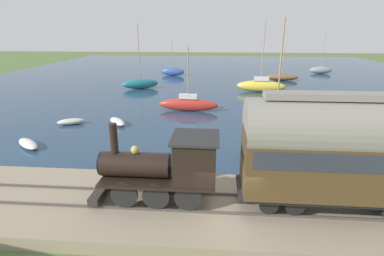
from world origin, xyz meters
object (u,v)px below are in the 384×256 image
Objects in this scene: sailboat_teal at (141,84)px; sailboat_black at (273,147)px; sailboat_yellow at (261,86)px; sailboat_brown at (282,77)px; rowboat_mid_harbor at (71,122)px; sailboat_red at (188,104)px; rowboat_far_out at (28,144)px; steam_locomotive at (168,164)px; sailboat_blue at (173,72)px; passenger_coach at (344,148)px; rowboat_near_shore at (117,122)px; sailboat_gray at (321,70)px; rowboat_off_pier at (116,163)px.

sailboat_black is at bearing -170.75° from sailboat_teal.
sailboat_teal is 16.05m from sailboat_yellow.
sailboat_brown is 33.87m from rowboat_mid_harbor.
rowboat_far_out is (-10.53, 10.02, -0.45)m from sailboat_red.
steam_locomotive is 0.59× the size of sailboat_yellow.
rowboat_mid_harbor is at bearing 34.12° from rowboat_far_out.
sailboat_black is (-34.22, -11.41, -0.21)m from sailboat_blue.
passenger_coach is at bearing -152.49° from sailboat_red.
sailboat_yellow is (27.82, -7.64, -1.53)m from steam_locomotive.
sailboat_teal is at bearing 33.32° from rowboat_far_out.
rowboat_near_shore is 1.04× the size of rowboat_mid_harbor.
passenger_coach is 18.47m from rowboat_near_shore.
sailboat_gray is at bearing -67.55° from rowboat_mid_harbor.
passenger_coach is at bearing -71.52° from rowboat_far_out.
steam_locomotive is at bearing -82.76° from rowboat_far_out.
steam_locomotive is 6.27m from rowboat_off_pier.
sailboat_blue reaches higher than passenger_coach.
rowboat_mid_harbor is (-25.26, 22.56, -0.28)m from sailboat_brown.
rowboat_near_shore reaches higher than rowboat_off_pier.
rowboat_far_out is at bearing 149.94° from sailboat_teal.
passenger_coach is at bearing -110.95° from rowboat_off_pier.
sailboat_gray is at bearing -16.97° from passenger_coach.
passenger_coach is at bearing -174.58° from sailboat_yellow.
rowboat_far_out is (-38.94, 31.74, -0.44)m from sailboat_gray.
rowboat_near_shore is (5.55, 11.99, -0.26)m from sailboat_black.
sailboat_gray is at bearing -29.34° from sailboat_yellow.
steam_locomotive is at bearing 171.59° from sailboat_yellow.
sailboat_blue is 0.70× the size of sailboat_black.
rowboat_off_pier is at bearing 160.70° from sailboat_yellow.
sailboat_yellow reaches higher than sailboat_black.
sailboat_yellow reaches higher than sailboat_brown.
sailboat_teal is 16.25m from rowboat_near_shore.
sailboat_yellow is at bearing -38.47° from sailboat_black.
rowboat_near_shore is at bearing 46.84° from passenger_coach.
rowboat_near_shore is 0.94× the size of rowboat_far_out.
sailboat_black is at bearing -155.22° from sailboat_blue.
passenger_coach is at bearing -82.94° from rowboat_near_shore.
sailboat_gray reaches higher than rowboat_far_out.
sailboat_teal is 16.56m from rowboat_mid_harbor.
passenger_coach is 3.49× the size of rowboat_mid_harbor.
sailboat_gray is 43.13m from rowboat_near_shore.
sailboat_yellow reaches higher than rowboat_mid_harbor.
sailboat_gray is 0.82× the size of sailboat_black.
sailboat_red is (17.45, 0.82, -1.65)m from steam_locomotive.
rowboat_far_out is (6.92, 17.74, -3.06)m from passenger_coach.
sailboat_brown is at bearing -8.12° from passenger_coach.
sailboat_gray reaches higher than sailboat_blue.
rowboat_off_pier is at bearing -69.73° from rowboat_far_out.
rowboat_mid_harbor is (-15.67, 17.97, -0.55)m from sailboat_yellow.
sailboat_black is 3.27× the size of rowboat_far_out.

